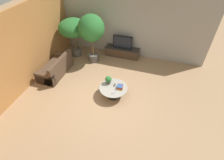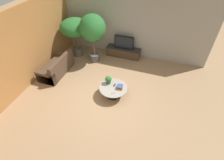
% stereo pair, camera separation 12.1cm
% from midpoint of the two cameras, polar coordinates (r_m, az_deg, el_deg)
% --- Properties ---
extents(ground_plane, '(24.00, 24.00, 0.00)m').
position_cam_midpoint_polar(ground_plane, '(6.84, -1.54, -5.19)').
color(ground_plane, '#9E7A56').
extents(back_wall_stone, '(7.40, 0.12, 3.00)m').
position_cam_midpoint_polar(back_wall_stone, '(8.58, 6.17, 17.21)').
color(back_wall_stone, '#A39E93').
rests_on(back_wall_stone, ground).
extents(side_wall_left, '(0.12, 7.40, 3.00)m').
position_cam_midpoint_polar(side_wall_left, '(7.60, -25.31, 10.11)').
color(side_wall_left, '#B2753D').
rests_on(side_wall_left, ground).
extents(media_console, '(1.70, 0.50, 0.45)m').
position_cam_midpoint_polar(media_console, '(8.92, 4.15, 9.14)').
color(media_console, '#473323').
rests_on(media_console, ground).
extents(television, '(0.95, 0.13, 0.65)m').
position_cam_midpoint_polar(television, '(8.65, 4.32, 12.14)').
color(television, black).
rests_on(television, media_console).
extents(coffee_table, '(1.07, 1.07, 0.40)m').
position_cam_midpoint_polar(coffee_table, '(6.67, 0.93, -3.21)').
color(coffee_table, black).
rests_on(coffee_table, ground).
extents(couch_by_wall, '(0.84, 1.71, 0.84)m').
position_cam_midpoint_polar(couch_by_wall, '(8.10, -17.14, 3.92)').
color(couch_by_wall, '#4C3828').
rests_on(couch_by_wall, ground).
extents(potted_palm_tall, '(1.35, 1.35, 1.88)m').
position_cam_midpoint_polar(potted_palm_tall, '(8.65, -11.69, 16.05)').
color(potted_palm_tall, '#514C47').
rests_on(potted_palm_tall, ground).
extents(potted_palm_corner, '(1.16, 1.16, 2.28)m').
position_cam_midpoint_polar(potted_palm_corner, '(7.94, -5.92, 16.08)').
color(potted_palm_corner, '#514C47').
rests_on(potted_palm_corner, ground).
extents(potted_plant_tabletop, '(0.25, 0.25, 0.33)m').
position_cam_midpoint_polar(potted_plant_tabletop, '(6.66, -0.71, 0.14)').
color(potted_plant_tabletop, '#514C47').
rests_on(potted_plant_tabletop, coffee_table).
extents(book_stack, '(0.24, 0.32, 0.11)m').
position_cam_midpoint_polar(book_stack, '(6.55, 3.16, -2.24)').
color(book_stack, gold).
rests_on(book_stack, coffee_table).
extents(remote_black, '(0.05, 0.16, 0.02)m').
position_cam_midpoint_polar(remote_black, '(6.68, 1.31, -1.67)').
color(remote_black, black).
rests_on(remote_black, coffee_table).
extents(remote_silver, '(0.13, 0.15, 0.02)m').
position_cam_midpoint_polar(remote_silver, '(6.37, 0.95, -4.28)').
color(remote_silver, gray).
rests_on(remote_silver, coffee_table).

